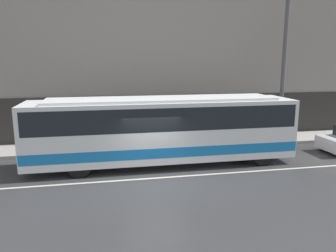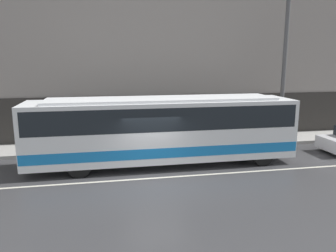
# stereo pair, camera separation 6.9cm
# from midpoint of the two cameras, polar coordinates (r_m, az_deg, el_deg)

# --- Properties ---
(ground_plane) EXTENTS (60.00, 60.00, 0.00)m
(ground_plane) POSITION_cam_midpoint_polar(r_m,az_deg,el_deg) (13.96, -2.55, -9.07)
(ground_plane) COLOR #38383A
(sidewalk) EXTENTS (60.00, 2.55, 0.18)m
(sidewalk) POSITION_cam_midpoint_polar(r_m,az_deg,el_deg) (18.93, -4.98, -3.32)
(sidewalk) COLOR #A09E99
(sidewalk) RESTS_ON ground_plane
(building_facade) EXTENTS (60.00, 0.35, 12.83)m
(building_facade) POSITION_cam_midpoint_polar(r_m,az_deg,el_deg) (19.77, -5.76, 15.18)
(building_facade) COLOR gray
(building_facade) RESTS_ON ground_plane
(lane_stripe) EXTENTS (54.00, 0.14, 0.01)m
(lane_stripe) POSITION_cam_midpoint_polar(r_m,az_deg,el_deg) (13.96, -2.55, -9.06)
(lane_stripe) COLOR beige
(lane_stripe) RESTS_ON ground_plane
(transit_bus) EXTENTS (12.38, 2.62, 3.18)m
(transit_bus) POSITION_cam_midpoint_polar(r_m,az_deg,el_deg) (15.36, -1.06, -0.21)
(transit_bus) COLOR white
(transit_bus) RESTS_ON ground_plane
(utility_pole_near) EXTENTS (0.24, 0.24, 8.20)m
(utility_pole_near) POSITION_cam_midpoint_polar(r_m,az_deg,el_deg) (20.33, 19.36, 9.06)
(utility_pole_near) COLOR #4C4C4F
(utility_pole_near) RESTS_ON sidewalk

